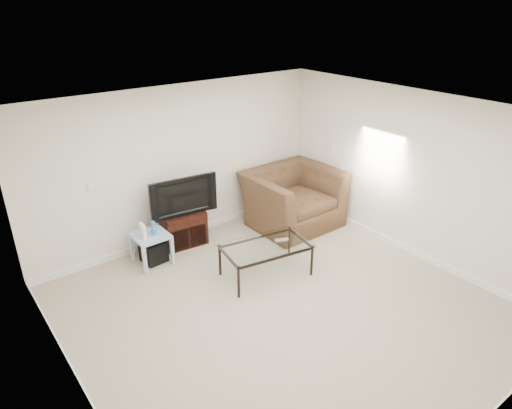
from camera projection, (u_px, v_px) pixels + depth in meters
floor at (282, 309)px, 5.87m from camera, size 5.00×5.00×0.00m
ceiling at (288, 117)px, 4.83m from camera, size 5.00×5.00×0.00m
wall_back at (180, 165)px, 7.15m from camera, size 5.00×0.02×2.50m
wall_left at (67, 301)px, 3.96m from camera, size 0.02×5.00×2.50m
wall_right at (413, 175)px, 6.74m from camera, size 0.02×5.00×2.50m
plate_back at (92, 186)px, 6.36m from camera, size 0.12×0.02×0.12m
plate_right_switch at (333, 149)px, 7.88m from camera, size 0.02×0.09×0.13m
plate_right_outlet at (341, 205)px, 8.06m from camera, size 0.02×0.08×0.12m
tv_stand at (183, 228)px, 7.31m from camera, size 0.71×0.53×0.56m
dvd_player at (183, 218)px, 7.21m from camera, size 0.36×0.27×0.05m
television at (181, 195)px, 7.05m from camera, size 1.02×0.32×0.62m
side_table at (152, 248)px, 6.80m from camera, size 0.49×0.49×0.47m
subwoofer at (153, 251)px, 6.86m from camera, size 0.35×0.35×0.33m
game_console at (143, 231)px, 6.58m from camera, size 0.06×0.16×0.22m
game_case at (154, 228)px, 6.68m from camera, size 0.07×0.14×0.19m
recliner at (293, 190)px, 7.79m from camera, size 1.49×0.97×1.30m
coffee_table at (266, 260)px, 6.48m from camera, size 1.34×0.91×0.49m
remote at (282, 240)px, 6.51m from camera, size 0.20×0.12×0.02m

